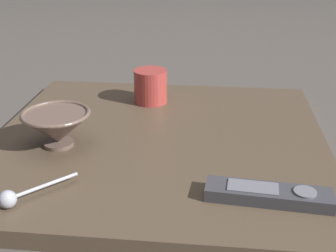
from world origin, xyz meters
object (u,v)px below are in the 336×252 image
at_px(teaspoon, 13,197).
at_px(coffee_mug, 151,86).
at_px(cereal_bowl, 57,127).
at_px(tv_remote_near, 269,194).

bearing_deg(teaspoon, coffee_mug, -107.44).
bearing_deg(coffee_mug, cereal_bowl, 60.47).
distance_m(teaspoon, tv_remote_near, 0.40).
bearing_deg(coffee_mug, tv_remote_near, 120.96).
bearing_deg(teaspoon, cereal_bowl, -90.20).
height_order(cereal_bowl, teaspoon, cereal_bowl).
distance_m(cereal_bowl, teaspoon, 0.21).
relative_size(teaspoon, tv_remote_near, 0.51).
xyz_separation_m(cereal_bowl, teaspoon, (0.00, 0.21, -0.03)).
distance_m(coffee_mug, teaspoon, 0.49).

